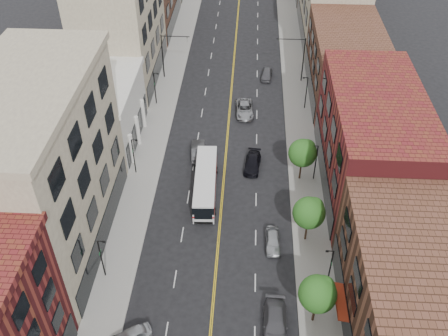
% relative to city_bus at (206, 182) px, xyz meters
% --- Properties ---
extents(sidewalk_left, '(4.00, 110.00, 0.15)m').
position_rel_city_bus_xyz_m(sidewalk_left, '(-8.00, 14.08, -1.56)').
color(sidewalk_left, gray).
rests_on(sidewalk_left, ground).
extents(sidewalk_right, '(4.00, 110.00, 0.15)m').
position_rel_city_bus_xyz_m(sidewalk_right, '(12.00, 14.08, -1.56)').
color(sidewalk_right, gray).
rests_on(sidewalk_right, ground).
extents(bldg_l_tanoffice, '(10.00, 22.00, 18.00)m').
position_rel_city_bus_xyz_m(bldg_l_tanoffice, '(-15.00, -7.92, 7.36)').
color(bldg_l_tanoffice, gray).
rests_on(bldg_l_tanoffice, ground).
extents(bldg_l_white, '(10.00, 14.00, 8.00)m').
position_rel_city_bus_xyz_m(bldg_l_white, '(-15.00, 10.08, 2.36)').
color(bldg_l_white, silver).
rests_on(bldg_l_white, ground).
extents(bldg_l_far_a, '(10.00, 20.00, 18.00)m').
position_rel_city_bus_xyz_m(bldg_l_far_a, '(-15.00, 27.08, 7.36)').
color(bldg_l_far_a, gray).
rests_on(bldg_l_far_a, ground).
extents(bldg_r_near, '(10.00, 26.00, 10.00)m').
position_rel_city_bus_xyz_m(bldg_r_near, '(19.00, -20.92, 3.36)').
color(bldg_r_near, brown).
rests_on(bldg_r_near, ground).
extents(bldg_r_mid, '(10.00, 22.00, 12.00)m').
position_rel_city_bus_xyz_m(bldg_r_mid, '(19.00, 3.08, 4.36)').
color(bldg_r_mid, maroon).
rests_on(bldg_r_mid, ground).
extents(bldg_r_far_a, '(10.00, 20.00, 10.00)m').
position_rel_city_bus_xyz_m(bldg_r_far_a, '(19.00, 24.08, 3.36)').
color(bldg_r_far_a, brown).
rests_on(bldg_r_far_a, ground).
extents(tree_r_1, '(3.40, 3.40, 5.59)m').
position_rel_city_bus_xyz_m(tree_r_1, '(11.39, -16.85, 2.49)').
color(tree_r_1, black).
rests_on(tree_r_1, sidewalk_right).
extents(tree_r_2, '(3.40, 3.40, 5.59)m').
position_rel_city_bus_xyz_m(tree_r_2, '(11.39, -6.85, 2.49)').
color(tree_r_2, black).
rests_on(tree_r_2, sidewalk_right).
extents(tree_r_3, '(3.40, 3.40, 5.59)m').
position_rel_city_bus_xyz_m(tree_r_3, '(11.39, 3.15, 2.49)').
color(tree_r_3, black).
rests_on(tree_r_3, sidewalk_right).
extents(lamp_l_1, '(0.81, 0.55, 5.05)m').
position_rel_city_bus_xyz_m(lamp_l_1, '(-8.95, -12.92, 1.33)').
color(lamp_l_1, black).
rests_on(lamp_l_1, sidewalk_left).
extents(lamp_l_2, '(0.81, 0.55, 5.05)m').
position_rel_city_bus_xyz_m(lamp_l_2, '(-8.95, 3.08, 1.33)').
color(lamp_l_2, black).
rests_on(lamp_l_2, sidewalk_left).
extents(lamp_l_3, '(0.81, 0.55, 5.05)m').
position_rel_city_bus_xyz_m(lamp_l_3, '(-8.95, 19.08, 1.33)').
color(lamp_l_3, black).
rests_on(lamp_l_3, sidewalk_left).
extents(lamp_r_1, '(0.81, 0.55, 5.05)m').
position_rel_city_bus_xyz_m(lamp_r_1, '(12.95, -12.92, 1.33)').
color(lamp_r_1, black).
rests_on(lamp_r_1, sidewalk_right).
extents(lamp_r_2, '(0.81, 0.55, 5.05)m').
position_rel_city_bus_xyz_m(lamp_r_2, '(12.95, 3.08, 1.33)').
color(lamp_r_2, black).
rests_on(lamp_r_2, sidewalk_right).
extents(lamp_r_3, '(0.81, 0.55, 5.05)m').
position_rel_city_bus_xyz_m(lamp_r_3, '(12.95, 19.08, 1.33)').
color(lamp_r_3, black).
rests_on(lamp_r_3, sidewalk_right).
extents(signal_mast_left, '(4.49, 0.18, 7.20)m').
position_rel_city_bus_xyz_m(signal_mast_left, '(-8.27, 27.08, 3.01)').
color(signal_mast_left, black).
rests_on(signal_mast_left, sidewalk_left).
extents(signal_mast_right, '(4.49, 0.18, 7.20)m').
position_rel_city_bus_xyz_m(signal_mast_right, '(12.27, 27.08, 3.01)').
color(signal_mast_right, black).
rests_on(signal_mast_right, sidewalk_right).
extents(city_bus, '(2.96, 11.04, 2.82)m').
position_rel_city_bus_xyz_m(city_bus, '(0.00, 0.00, 0.00)').
color(city_bus, silver).
rests_on(city_bus, ground).
extents(car_angle_a, '(4.07, 3.20, 1.30)m').
position_rel_city_bus_xyz_m(car_angle_a, '(-5.00, -19.79, -0.99)').
color(car_angle_a, '#ABAEB3').
rests_on(car_angle_a, ground).
extents(car_parked_mid, '(2.29, 5.43, 1.57)m').
position_rel_city_bus_xyz_m(car_parked_mid, '(7.80, -17.99, -0.85)').
color(car_parked_mid, '#4C4B50').
rests_on(car_parked_mid, ground).
extents(car_parked_far, '(1.64, 4.01, 1.36)m').
position_rel_city_bus_xyz_m(car_parked_far, '(7.80, -7.90, -0.96)').
color(car_parked_far, '#9C9FA3').
rests_on(car_parked_far, ground).
extents(car_lane_behind, '(2.13, 4.93, 1.58)m').
position_rel_city_bus_xyz_m(car_lane_behind, '(-1.59, 7.08, -0.85)').
color(car_lane_behind, '#444549').
rests_on(car_lane_behind, ground).
extents(car_lane_a, '(2.37, 4.86, 1.36)m').
position_rel_city_bus_xyz_m(car_lane_a, '(5.49, 5.00, -0.96)').
color(car_lane_a, black).
rests_on(car_lane_a, ground).
extents(car_lane_b, '(2.85, 5.54, 1.50)m').
position_rel_city_bus_xyz_m(car_lane_b, '(4.19, 17.26, -0.89)').
color(car_lane_b, '#94969B').
rests_on(car_lane_b, ground).
extents(car_lane_c, '(2.08, 4.18, 1.37)m').
position_rel_city_bus_xyz_m(car_lane_c, '(7.50, 27.83, -0.95)').
color(car_lane_c, '#545359').
rests_on(car_lane_c, ground).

